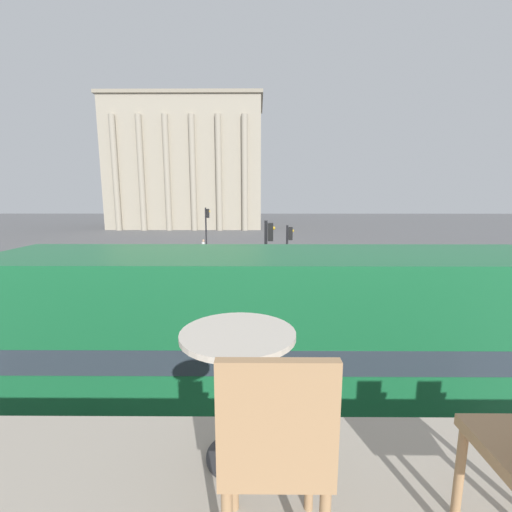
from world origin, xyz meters
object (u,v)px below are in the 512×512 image
at_px(plaza_building_left, 188,166).
at_px(traffic_light_far, 207,226).
at_px(pedestrian_white, 204,248).
at_px(cafe_chair_0, 275,446).
at_px(traffic_light_near, 268,257).
at_px(cafe_dining_table, 238,367).
at_px(double_decker_bus, 273,339).
at_px(pedestrian_olive, 354,265).
at_px(pedestrian_black, 70,287).
at_px(pedestrian_red, 436,304).
at_px(traffic_light_mid, 288,248).

distance_m(plaza_building_left, traffic_light_far, 32.62).
height_order(traffic_light_far, pedestrian_white, traffic_light_far).
height_order(plaza_building_left, traffic_light_far, plaza_building_left).
xyz_separation_m(cafe_chair_0, traffic_light_near, (0.31, 12.17, -1.47)).
bearing_deg(cafe_dining_table, double_decker_bus, 85.08).
xyz_separation_m(pedestrian_olive, pedestrian_black, (-14.36, -4.73, -0.07)).
height_order(cafe_chair_0, plaza_building_left, plaza_building_left).
bearing_deg(cafe_dining_table, cafe_chair_0, -73.13).
bearing_deg(traffic_light_near, pedestrian_red, -5.22).
bearing_deg(traffic_light_far, traffic_light_mid, -56.33).
xyz_separation_m(double_decker_bus, pedestrian_black, (-8.97, 8.72, -1.26)).
bearing_deg(traffic_light_far, pedestrian_red, -52.42).
bearing_deg(pedestrian_red, plaza_building_left, -69.52).
relative_size(plaza_building_left, pedestrian_white, 15.31).
relative_size(pedestrian_red, pedestrian_white, 1.05).
bearing_deg(pedestrian_black, cafe_dining_table, 66.98).
bearing_deg(traffic_light_far, double_decker_bus, -77.93).
bearing_deg(pedestrian_black, plaza_building_left, -141.49).
bearing_deg(cafe_dining_table, traffic_light_near, 87.64).
bearing_deg(pedestrian_olive, pedestrian_black, 171.15).
relative_size(traffic_light_near, traffic_light_mid, 1.17).
xyz_separation_m(pedestrian_olive, pedestrian_white, (-10.16, 7.77, -0.12)).
height_order(double_decker_bus, pedestrian_white, double_decker_bus).
height_order(double_decker_bus, traffic_light_far, traffic_light_far).
bearing_deg(pedestrian_black, cafe_chair_0, 66.45).
relative_size(cafe_chair_0, plaza_building_left, 0.04).
relative_size(plaza_building_left, traffic_light_mid, 6.90).
xyz_separation_m(cafe_chair_0, pedestrian_olive, (5.63, 18.83, -3.13)).
height_order(double_decker_bus, pedestrian_red, double_decker_bus).
height_order(cafe_chair_0, pedestrian_white, cafe_chair_0).
height_order(cafe_dining_table, traffic_light_mid, cafe_dining_table).
bearing_deg(cafe_dining_table, pedestrian_olive, 72.41).
distance_m(double_decker_bus, traffic_light_far, 20.84).
xyz_separation_m(cafe_dining_table, pedestrian_black, (-8.56, 13.55, -3.22)).
relative_size(plaza_building_left, pedestrian_red, 14.60).
xyz_separation_m(cafe_dining_table, traffic_light_far, (-3.94, 25.20, -1.45)).
xyz_separation_m(double_decker_bus, cafe_chair_0, (-0.25, -5.38, 1.94)).
distance_m(cafe_dining_table, cafe_chair_0, 0.58).
height_order(traffic_light_near, pedestrian_olive, traffic_light_near).
height_order(cafe_dining_table, cafe_chair_0, cafe_chair_0).
distance_m(traffic_light_far, pedestrian_olive, 12.07).
bearing_deg(cafe_chair_0, pedestrian_black, 115.10).
height_order(double_decker_bus, cafe_chair_0, cafe_chair_0).
bearing_deg(traffic_light_mid, pedestrian_olive, 21.82).
distance_m(traffic_light_mid, pedestrian_black, 10.85).
xyz_separation_m(plaza_building_left, traffic_light_mid, (13.14, -39.44, -7.71)).
relative_size(double_decker_bus, traffic_light_near, 2.62).
height_order(double_decker_bus, pedestrian_olive, double_decker_bus).
relative_size(double_decker_bus, pedestrian_red, 6.49).
bearing_deg(pedestrian_red, pedestrian_white, -54.66).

